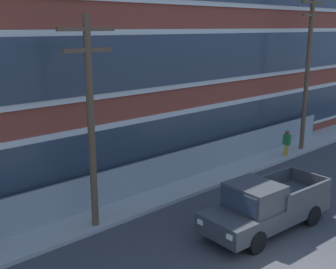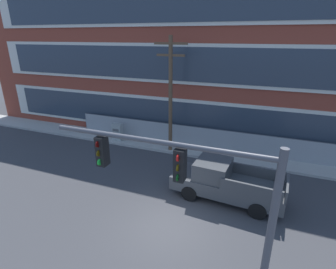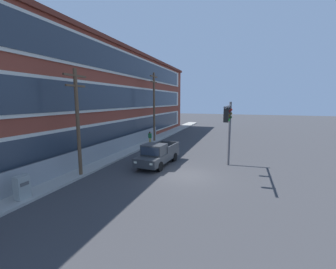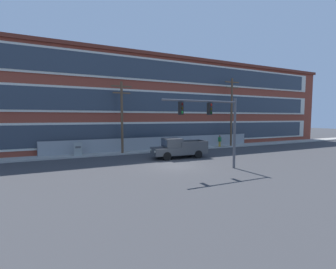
% 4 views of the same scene
% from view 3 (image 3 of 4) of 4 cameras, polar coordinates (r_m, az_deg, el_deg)
% --- Properties ---
extents(ground_plane, '(160.00, 160.00, 0.00)m').
position_cam_3_polar(ground_plane, '(17.33, 4.77, -10.34)').
color(ground_plane, '#38383A').
extents(sidewalk_building_side, '(80.00, 2.19, 0.16)m').
position_cam_3_polar(sidewalk_building_side, '(20.74, -18.04, -7.31)').
color(sidewalk_building_side, '#9E9B93').
rests_on(sidewalk_building_side, ground).
extents(brick_mill_building, '(53.36, 11.38, 11.91)m').
position_cam_3_polar(brick_mill_building, '(28.21, -22.85, 8.66)').
color(brick_mill_building, brown).
rests_on(brick_mill_building, ground).
extents(chain_link_fence, '(26.69, 0.06, 1.67)m').
position_cam_3_polar(chain_link_fence, '(22.76, -15.57, -3.79)').
color(chain_link_fence, gray).
rests_on(chain_link_fence, ground).
extents(traffic_signal_mast, '(6.33, 0.43, 5.52)m').
position_cam_3_polar(traffic_signal_mast, '(18.01, 15.12, 3.07)').
color(traffic_signal_mast, '#4C4C51').
rests_on(traffic_signal_mast, ground).
extents(pickup_truck_dark_grey, '(5.64, 2.35, 1.98)m').
position_cam_3_polar(pickup_truck_dark_grey, '(19.71, -2.66, -5.12)').
color(pickup_truck_dark_grey, '#383A3D').
rests_on(pickup_truck_dark_grey, ground).
extents(utility_pole_near_corner, '(2.21, 0.26, 7.85)m').
position_cam_3_polar(utility_pole_near_corner, '(17.48, -21.98, 3.77)').
color(utility_pole_near_corner, brown).
rests_on(utility_pole_near_corner, ground).
extents(utility_pole_midblock, '(2.31, 0.26, 9.26)m').
position_cam_3_polar(utility_pole_midblock, '(30.49, -3.55, 7.60)').
color(utility_pole_midblock, brown).
rests_on(utility_pole_midblock, ground).
extents(electrical_cabinet, '(0.75, 0.48, 1.48)m').
position_cam_3_polar(electrical_cabinet, '(15.32, -33.09, -11.41)').
color(electrical_cabinet, '#939993').
rests_on(electrical_cabinet, ground).
extents(pedestrian_near_cabinet, '(0.32, 0.41, 1.69)m').
position_cam_3_polar(pedestrian_near_cabinet, '(28.87, -4.61, -0.66)').
color(pedestrian_near_cabinet, '#B7932D').
rests_on(pedestrian_near_cabinet, ground).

